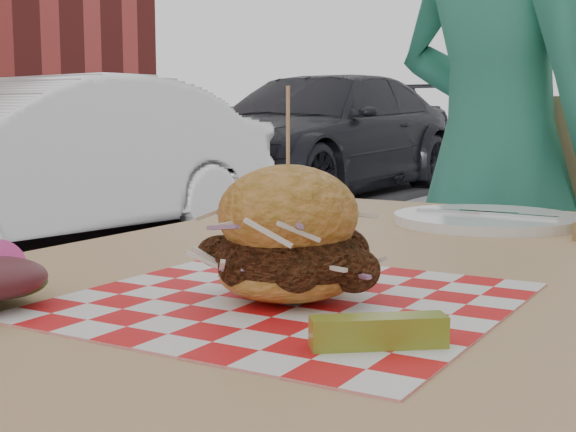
% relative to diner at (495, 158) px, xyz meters
% --- Properties ---
extents(diner, '(0.70, 0.60, 1.62)m').
position_rel_diner_xyz_m(diner, '(0.00, 0.00, 0.00)').
color(diner, '#2B7E64').
rests_on(diner, ground).
extents(car_white, '(1.75, 3.68, 1.16)m').
position_rel_diner_xyz_m(car_white, '(-3.70, 2.04, -0.23)').
color(car_white, silver).
rests_on(car_white, ground).
extents(car_dark, '(2.02, 4.65, 1.33)m').
position_rel_diner_xyz_m(car_dark, '(-3.70, 6.04, -0.14)').
color(car_dark, black).
rests_on(car_dark, ground).
extents(patio_table, '(0.80, 1.20, 0.75)m').
position_rel_diner_xyz_m(patio_table, '(0.18, -1.05, -0.14)').
color(patio_table, tan).
rests_on(patio_table, ground).
extents(patio_chair, '(0.43, 0.44, 0.95)m').
position_rel_diner_xyz_m(patio_chair, '(0.18, -0.00, -0.26)').
color(patio_chair, tan).
rests_on(patio_chair, ground).
extents(paper_liner, '(0.36, 0.36, 0.00)m').
position_rel_diner_xyz_m(paper_liner, '(0.18, -1.23, -0.06)').
color(paper_liner, red).
rests_on(paper_liner, patio_table).
extents(sandwich, '(0.16, 0.16, 0.18)m').
position_rel_diner_xyz_m(sandwich, '(0.18, -1.23, -0.01)').
color(sandwich, '#C48037').
rests_on(sandwich, paper_liner).
extents(pickle_spear, '(0.09, 0.08, 0.02)m').
position_rel_diner_xyz_m(pickle_spear, '(0.30, -1.33, -0.05)').
color(pickle_spear, olive).
rests_on(pickle_spear, paper_liner).
extents(place_setting, '(0.27, 0.27, 0.02)m').
position_rel_diner_xyz_m(place_setting, '(0.18, -0.66, -0.05)').
color(place_setting, white).
rests_on(place_setting, patio_table).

